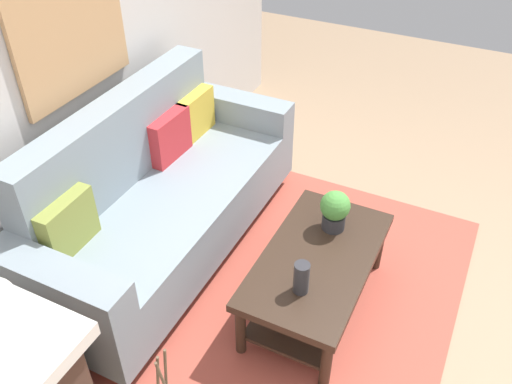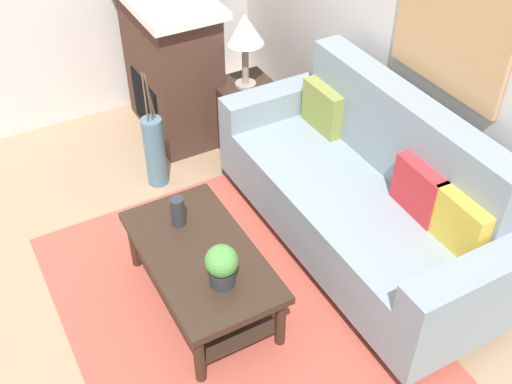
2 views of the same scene
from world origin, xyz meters
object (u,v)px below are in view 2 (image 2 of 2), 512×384
(potted_plant_tabletop, at_px, (222,265))
(side_table, at_px, (246,116))
(throw_pillow_crimson, at_px, (420,189))
(throw_pillow_olive, at_px, (324,108))
(framed_painting, at_px, (453,22))
(throw_pillow_mustard, at_px, (460,223))
(tabletop_vase, at_px, (178,211))
(floor_vase, at_px, (155,152))
(fireplace, at_px, (172,65))
(table_lamp, at_px, (245,32))
(couch, at_px, (363,196))
(coffee_table, at_px, (201,266))

(potted_plant_tabletop, height_order, side_table, potted_plant_tabletop)
(throw_pillow_crimson, distance_m, side_table, 1.77)
(throw_pillow_olive, relative_size, framed_painting, 0.42)
(throw_pillow_mustard, xyz_separation_m, framed_painting, (-0.67, 0.34, 0.82))
(throw_pillow_mustard, distance_m, tabletop_vase, 1.61)
(floor_vase, bearing_deg, potted_plant_tabletop, -7.22)
(throw_pillow_crimson, relative_size, fireplace, 0.31)
(table_lamp, bearing_deg, side_table, 0.00)
(throw_pillow_olive, xyz_separation_m, framed_painting, (0.67, 0.34, 0.82))
(throw_pillow_crimson, distance_m, floor_vase, 1.96)
(couch, relative_size, fireplace, 1.86)
(fireplace, distance_m, framed_painting, 2.31)
(couch, bearing_deg, fireplace, -165.50)
(coffee_table, distance_m, potted_plant_tabletop, 0.37)
(fireplace, relative_size, floor_vase, 2.06)
(throw_pillow_crimson, distance_m, table_lamp, 1.75)
(potted_plant_tabletop, bearing_deg, tabletop_vase, -178.36)
(coffee_table, bearing_deg, potted_plant_tabletop, 1.55)
(throw_pillow_olive, bearing_deg, framed_painting, 27.12)
(couch, relative_size, throw_pillow_mustard, 5.98)
(throw_pillow_olive, relative_size, throw_pillow_mustard, 1.00)
(couch, distance_m, table_lamp, 1.49)
(potted_plant_tabletop, bearing_deg, table_lamp, 147.95)
(couch, height_order, throw_pillow_crimson, couch)
(throw_pillow_crimson, xyz_separation_m, side_table, (-1.71, -0.23, -0.40))
(side_table, distance_m, framed_painting, 1.92)
(fireplace, bearing_deg, floor_vase, -34.45)
(side_table, distance_m, table_lamp, 0.71)
(throw_pillow_mustard, bearing_deg, potted_plant_tabletop, -109.87)
(table_lamp, relative_size, fireplace, 0.49)
(throw_pillow_mustard, xyz_separation_m, floor_vase, (-1.94, -1.04, -0.40))
(fireplace, bearing_deg, table_lamp, 36.58)
(throw_pillow_mustard, relative_size, floor_vase, 0.64)
(coffee_table, height_order, floor_vase, floor_vase)
(throw_pillow_crimson, relative_size, floor_vase, 0.64)
(throw_pillow_mustard, xyz_separation_m, table_lamp, (-2.04, -0.23, 0.31))
(throw_pillow_mustard, bearing_deg, coffee_table, -120.03)
(throw_pillow_mustard, height_order, framed_painting, framed_painting)
(throw_pillow_crimson, height_order, table_lamp, table_lamp)
(throw_pillow_mustard, relative_size, tabletop_vase, 1.88)
(potted_plant_tabletop, xyz_separation_m, framed_painting, (-0.22, 1.57, 0.93))
(table_lamp, bearing_deg, coffee_table, -37.22)
(throw_pillow_olive, relative_size, coffee_table, 0.33)
(couch, distance_m, potted_plant_tabletop, 1.14)
(table_lamp, bearing_deg, tabletop_vase, -44.24)
(couch, distance_m, tabletop_vase, 1.17)
(throw_pillow_mustard, relative_size, side_table, 0.64)
(side_table, relative_size, floor_vase, 1.00)
(coffee_table, relative_size, tabletop_vase, 5.74)
(fireplace, bearing_deg, coffee_table, -18.62)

